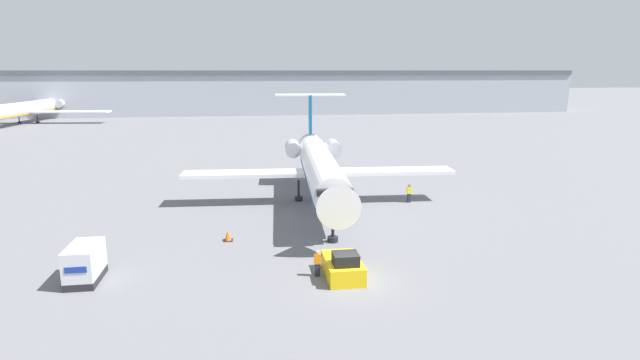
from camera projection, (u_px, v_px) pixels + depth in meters
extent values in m
plane|color=slate|center=(351.00, 283.00, 29.65)|extent=(600.00, 600.00, 0.00)
cube|color=#9EA3AD|center=(266.00, 94.00, 144.39)|extent=(180.00, 16.00, 11.06)
cube|color=#4C515B|center=(266.00, 73.00, 143.06)|extent=(180.00, 16.80, 1.20)
cylinder|color=white|center=(320.00, 168.00, 46.17)|extent=(4.34, 22.89, 3.03)
cone|color=white|center=(337.00, 203.00, 33.93)|extent=(3.16, 2.59, 3.03)
cube|color=black|center=(335.00, 192.00, 34.75)|extent=(2.61, 0.85, 0.44)
cone|color=white|center=(311.00, 147.00, 58.85)|extent=(2.91, 3.48, 2.72)
cube|color=#0C5999|center=(320.00, 178.00, 46.38)|extent=(3.90, 20.60, 0.20)
cube|color=white|center=(394.00, 171.00, 48.03)|extent=(11.49, 3.27, 0.36)
cube|color=white|center=(243.00, 174.00, 46.81)|extent=(11.49, 3.27, 0.36)
cylinder|color=#ADADB7|center=(333.00, 148.00, 55.57)|extent=(1.84, 3.41, 1.65)
cylinder|color=#ADADB7|center=(293.00, 148.00, 55.19)|extent=(1.84, 3.41, 1.65)
cube|color=#0C5999|center=(310.00, 114.00, 58.68)|extent=(0.37, 2.21, 4.50)
cube|color=white|center=(310.00, 95.00, 58.20)|extent=(8.20, 2.27, 0.20)
cylinder|color=black|center=(333.00, 229.00, 36.62)|extent=(0.24, 0.24, 2.04)
cylinder|color=black|center=(333.00, 239.00, 36.80)|extent=(0.80, 0.80, 0.40)
cylinder|color=black|center=(299.00, 190.00, 48.24)|extent=(0.24, 0.24, 2.04)
cylinder|color=black|center=(299.00, 199.00, 48.41)|extent=(0.80, 0.80, 0.40)
cylinder|color=black|center=(339.00, 190.00, 48.57)|extent=(0.24, 0.24, 2.04)
cylinder|color=black|center=(339.00, 198.00, 48.75)|extent=(0.80, 0.80, 0.40)
cube|color=yellow|center=(343.00, 268.00, 30.54)|extent=(2.14, 3.67, 1.11)
cube|color=black|center=(346.00, 259.00, 29.56)|extent=(1.50, 1.32, 0.70)
cube|color=black|center=(338.00, 260.00, 32.28)|extent=(1.93, 0.30, 0.67)
cube|color=#232326|center=(86.00, 277.00, 29.95)|extent=(1.71, 3.13, 0.45)
cube|color=silver|center=(84.00, 260.00, 29.71)|extent=(1.71, 3.13, 1.81)
cube|color=navy|center=(75.00, 270.00, 28.18)|extent=(1.19, 0.04, 0.36)
cube|color=#232838|center=(317.00, 270.00, 30.65)|extent=(0.32, 0.20, 0.80)
cube|color=orange|center=(317.00, 259.00, 30.50)|extent=(0.40, 0.24, 0.64)
sphere|color=tan|center=(317.00, 252.00, 30.40)|extent=(0.23, 0.23, 0.23)
cube|color=#232838|center=(409.00, 198.00, 47.72)|extent=(0.32, 0.20, 0.86)
cube|color=yellow|center=(409.00, 190.00, 47.55)|extent=(0.40, 0.24, 0.68)
sphere|color=tan|center=(409.00, 185.00, 47.45)|extent=(0.25, 0.25, 0.25)
cube|color=black|center=(228.00, 240.00, 37.11)|extent=(0.70, 0.70, 0.04)
cone|color=orange|center=(228.00, 235.00, 37.02)|extent=(0.50, 0.50, 0.77)
cylinder|color=white|center=(22.00, 109.00, 115.66)|extent=(6.68, 33.90, 3.25)
cone|color=white|center=(59.00, 104.00, 133.87)|extent=(3.28, 3.86, 2.93)
cube|color=orange|center=(22.00, 114.00, 115.89)|extent=(6.01, 30.51, 0.20)
cube|color=white|center=(71.00, 112.00, 117.91)|extent=(17.91, 4.99, 0.36)
cylinder|color=#ADADB7|center=(61.00, 103.00, 129.51)|extent=(2.30, 3.19, 2.00)
cylinder|color=#ADADB7|center=(41.00, 104.00, 129.29)|extent=(2.30, 3.19, 2.00)
cube|color=orange|center=(59.00, 88.00, 133.67)|extent=(0.46, 2.21, 5.00)
cube|color=white|center=(58.00, 79.00, 133.13)|extent=(9.14, 2.71, 0.20)
cylinder|color=black|center=(19.00, 119.00, 118.35)|extent=(0.24, 0.24, 1.84)
cylinder|color=black|center=(20.00, 122.00, 118.51)|extent=(0.80, 0.80, 0.40)
cylinder|color=black|center=(37.00, 119.00, 118.53)|extent=(0.24, 0.24, 1.84)
cylinder|color=black|center=(38.00, 122.00, 118.69)|extent=(0.80, 0.80, 0.40)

